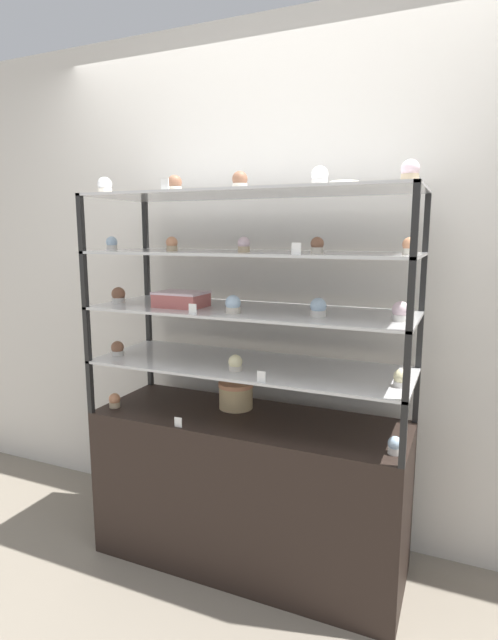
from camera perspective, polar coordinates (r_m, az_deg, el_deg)
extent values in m
plane|color=gray|center=(2.69, 0.00, -25.58)|extent=(20.00, 20.00, 0.00)
cube|color=silver|center=(2.58, 3.57, 4.03)|extent=(8.00, 0.05, 2.60)
cube|color=black|center=(2.50, 0.00, -18.80)|extent=(1.44, 0.51, 0.72)
cube|color=black|center=(2.85, -11.24, -4.79)|extent=(0.02, 0.02, 0.25)
cube|color=black|center=(2.37, 18.60, -8.12)|extent=(0.02, 0.02, 0.25)
cube|color=black|center=(2.48, -17.70, -7.27)|extent=(0.02, 0.02, 0.25)
cube|color=black|center=(1.91, 17.23, -12.40)|extent=(0.02, 0.02, 0.25)
cube|color=silver|center=(2.27, 0.00, -5.19)|extent=(1.44, 0.51, 0.01)
cube|color=black|center=(2.80, -11.41, 0.24)|extent=(0.02, 0.02, 0.25)
cube|color=black|center=(2.31, 18.94, -2.12)|extent=(0.02, 0.02, 0.25)
cube|color=black|center=(2.42, -18.01, -1.53)|extent=(0.02, 0.02, 0.25)
cube|color=black|center=(1.83, 17.63, -5.05)|extent=(0.02, 0.02, 0.25)
cube|color=silver|center=(2.22, 0.00, 1.13)|extent=(1.44, 0.51, 0.01)
cube|color=black|center=(2.77, -11.59, 5.42)|extent=(0.02, 0.02, 0.25)
cube|color=black|center=(2.27, 19.29, 4.15)|extent=(0.02, 0.02, 0.25)
cube|color=black|center=(2.39, -18.33, 4.45)|extent=(0.02, 0.02, 0.25)
cube|color=black|center=(1.79, 18.05, 2.83)|extent=(0.02, 0.02, 0.25)
cube|color=silver|center=(2.20, 0.00, 7.68)|extent=(1.44, 0.51, 0.01)
cube|color=black|center=(2.76, -11.77, 10.66)|extent=(0.02, 0.02, 0.25)
cube|color=black|center=(2.26, 19.66, 10.54)|extent=(0.02, 0.02, 0.25)
cube|color=black|center=(2.38, -18.67, 10.53)|extent=(0.02, 0.02, 0.25)
cube|color=black|center=(1.78, 18.49, 10.96)|extent=(0.02, 0.02, 0.25)
cube|color=silver|center=(2.20, 0.00, 14.27)|extent=(1.44, 0.51, 0.01)
cylinder|color=#DBBC84|center=(2.45, -1.50, -8.79)|extent=(0.16, 0.16, 0.11)
cylinder|color=#E5996B|center=(2.43, -1.51, -7.36)|extent=(0.17, 0.17, 0.02)
cube|color=#C66660|center=(2.30, -7.75, 2.25)|extent=(0.22, 0.17, 0.06)
cube|color=silver|center=(2.30, -7.77, 3.11)|extent=(0.22, 0.17, 0.01)
cylinder|color=#CCB28C|center=(2.56, -15.09, -9.30)|extent=(0.05, 0.05, 0.03)
sphere|color=#E5996B|center=(2.55, -15.12, -8.69)|extent=(0.06, 0.06, 0.06)
cylinder|color=white|center=(2.06, 16.31, -14.10)|extent=(0.05, 0.05, 0.03)
sphere|color=silver|center=(2.05, 16.35, -13.37)|extent=(0.06, 0.06, 0.06)
cube|color=white|center=(2.25, -8.10, -11.49)|extent=(0.04, 0.00, 0.04)
cylinder|color=white|center=(2.51, -14.78, -3.66)|extent=(0.06, 0.06, 0.02)
sphere|color=#8C5B42|center=(2.51, -14.80, -3.03)|extent=(0.06, 0.06, 0.06)
cylinder|color=beige|center=(2.16, -1.57, -5.50)|extent=(0.06, 0.06, 0.02)
sphere|color=#F4EAB2|center=(2.16, -1.57, -4.78)|extent=(0.06, 0.06, 0.06)
cylinder|color=white|center=(2.03, 17.00, -6.99)|extent=(0.06, 0.06, 0.02)
sphere|color=#F4EAB2|center=(2.02, 17.04, -6.23)|extent=(0.06, 0.06, 0.06)
cube|color=white|center=(2.00, 1.42, -6.48)|extent=(0.04, 0.00, 0.04)
cylinder|color=white|center=(2.49, -14.68, 2.20)|extent=(0.06, 0.06, 0.03)
sphere|color=#8C5B42|center=(2.49, -14.71, 2.91)|extent=(0.07, 0.07, 0.07)
cylinder|color=beige|center=(2.10, -1.84, 1.14)|extent=(0.06, 0.06, 0.03)
sphere|color=silver|center=(2.09, -1.84, 1.98)|extent=(0.07, 0.07, 0.07)
cylinder|color=white|center=(2.03, 7.91, 0.75)|extent=(0.06, 0.06, 0.03)
sphere|color=silver|center=(2.02, 7.93, 1.62)|extent=(0.07, 0.07, 0.07)
cylinder|color=white|center=(1.99, 16.91, 0.25)|extent=(0.06, 0.06, 0.03)
sphere|color=silver|center=(1.99, 16.95, 1.13)|extent=(0.07, 0.07, 0.07)
cube|color=white|center=(2.08, -6.46, 1.25)|extent=(0.04, 0.00, 0.04)
cylinder|color=white|center=(2.47, -15.39, 7.98)|extent=(0.05, 0.05, 0.02)
sphere|color=silver|center=(2.47, -15.42, 8.59)|extent=(0.05, 0.05, 0.05)
cylinder|color=#CCB28C|center=(2.28, -8.80, 8.09)|extent=(0.05, 0.05, 0.02)
sphere|color=#E5996B|center=(2.28, -8.82, 8.75)|extent=(0.05, 0.05, 0.05)
cylinder|color=#CCB28C|center=(2.13, -0.59, 8.09)|extent=(0.05, 0.05, 0.02)
sphere|color=silver|center=(2.13, -0.59, 8.80)|extent=(0.05, 0.05, 0.05)
cylinder|color=beige|center=(2.01, 7.79, 7.90)|extent=(0.05, 0.05, 0.02)
sphere|color=#8C5B42|center=(2.01, 7.80, 8.65)|extent=(0.05, 0.05, 0.05)
cylinder|color=beige|center=(1.93, 17.84, 7.45)|extent=(0.05, 0.05, 0.02)
sphere|color=#E5996B|center=(1.93, 17.88, 8.23)|extent=(0.05, 0.05, 0.05)
cube|color=white|center=(1.87, 5.42, 8.12)|extent=(0.04, 0.00, 0.04)
cylinder|color=beige|center=(2.44, -16.13, 13.93)|extent=(0.06, 0.06, 0.03)
sphere|color=white|center=(2.45, -16.16, 14.67)|extent=(0.06, 0.06, 0.06)
cylinder|color=beige|center=(2.29, -8.48, 14.49)|extent=(0.06, 0.06, 0.03)
sphere|color=#8C5B42|center=(2.30, -8.50, 15.29)|extent=(0.06, 0.06, 0.06)
cylinder|color=beige|center=(2.13, -1.05, 14.96)|extent=(0.06, 0.06, 0.03)
sphere|color=#8C5B42|center=(2.14, -1.05, 15.81)|extent=(0.06, 0.06, 0.06)
cylinder|color=white|center=(2.00, 8.06, 15.22)|extent=(0.06, 0.06, 0.03)
sphere|color=white|center=(2.00, 8.09, 16.13)|extent=(0.06, 0.06, 0.06)
cylinder|color=#CCB28C|center=(1.89, 17.90, 15.16)|extent=(0.06, 0.06, 0.03)
sphere|color=silver|center=(1.90, 17.95, 16.12)|extent=(0.06, 0.06, 0.06)
cube|color=white|center=(2.12, -9.59, 15.06)|extent=(0.04, 0.00, 0.04)
torus|color=#EFE5CC|center=(2.13, 10.86, 14.88)|extent=(0.13, 0.13, 0.03)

